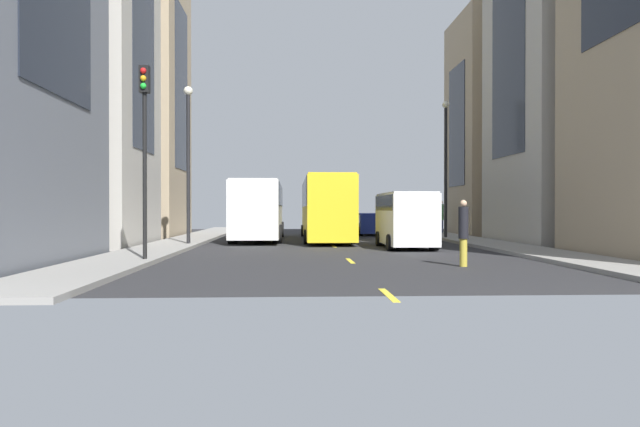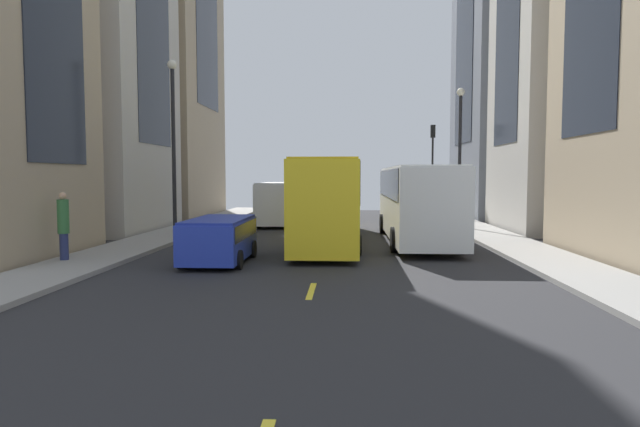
% 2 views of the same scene
% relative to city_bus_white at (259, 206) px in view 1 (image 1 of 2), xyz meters
% --- Properties ---
extents(ground_plane, '(42.30, 42.30, 0.00)m').
position_rel_city_bus_white_xyz_m(ground_plane, '(3.98, -1.78, -2.01)').
color(ground_plane, '#28282B').
extents(sidewalk_west, '(2.57, 44.00, 0.15)m').
position_rel_city_bus_white_xyz_m(sidewalk_west, '(-3.88, -1.78, -1.93)').
color(sidewalk_west, gray).
rests_on(sidewalk_west, ground).
extents(sidewalk_east, '(2.57, 44.00, 0.15)m').
position_rel_city_bus_white_xyz_m(sidewalk_east, '(11.85, -1.78, -1.93)').
color(sidewalk_east, gray).
rests_on(sidewalk_east, ground).
extents(lane_stripe_0, '(0.16, 2.00, 0.01)m').
position_rel_city_bus_white_xyz_m(lane_stripe_0, '(3.98, -22.78, -2.00)').
color(lane_stripe_0, yellow).
rests_on(lane_stripe_0, ground).
extents(lane_stripe_1, '(0.16, 2.00, 0.01)m').
position_rel_city_bus_white_xyz_m(lane_stripe_1, '(3.98, -14.38, -2.00)').
color(lane_stripe_1, yellow).
rests_on(lane_stripe_1, ground).
extents(lane_stripe_2, '(0.16, 2.00, 0.01)m').
position_rel_city_bus_white_xyz_m(lane_stripe_2, '(3.98, -5.98, -2.00)').
color(lane_stripe_2, yellow).
rests_on(lane_stripe_2, ground).
extents(lane_stripe_3, '(0.16, 2.00, 0.01)m').
position_rel_city_bus_white_xyz_m(lane_stripe_3, '(3.98, 2.42, -2.00)').
color(lane_stripe_3, yellow).
rests_on(lane_stripe_3, ground).
extents(lane_stripe_4, '(0.16, 2.00, 0.01)m').
position_rel_city_bus_white_xyz_m(lane_stripe_4, '(3.98, 10.82, -2.00)').
color(lane_stripe_4, yellow).
rests_on(lane_stripe_4, ground).
extents(lane_stripe_5, '(0.16, 2.00, 0.01)m').
position_rel_city_bus_white_xyz_m(lane_stripe_5, '(3.98, 19.22, -2.00)').
color(lane_stripe_5, yellow).
rests_on(lane_stripe_5, ground).
extents(building_west_1, '(6.38, 7.73, 20.83)m').
position_rel_city_bus_white_xyz_m(building_west_1, '(-8.53, -5.33, 8.41)').
color(building_west_1, '#B7B2A8').
rests_on(building_west_1, ground).
extents(building_west_2, '(6.39, 7.95, 19.67)m').
position_rel_city_bus_white_xyz_m(building_west_2, '(-8.53, 4.75, 7.83)').
color(building_west_2, tan).
rests_on(building_west_2, ground).
extents(building_east_1, '(6.26, 8.64, 20.57)m').
position_rel_city_bus_white_xyz_m(building_east_1, '(16.43, -4.12, 8.28)').
color(building_east_1, '#B7B2A8').
rests_on(building_east_1, ground).
extents(building_east_2, '(9.10, 7.05, 15.11)m').
position_rel_city_bus_white_xyz_m(building_east_2, '(17.84, 5.68, 5.55)').
color(building_east_2, tan).
rests_on(building_east_2, ground).
extents(city_bus_white, '(2.80, 11.62, 3.35)m').
position_rel_city_bus_white_xyz_m(city_bus_white, '(0.00, 0.00, 0.00)').
color(city_bus_white, silver).
rests_on(city_bus_white, ground).
extents(streetcar_yellow, '(2.70, 14.04, 3.59)m').
position_rel_city_bus_white_xyz_m(streetcar_yellow, '(3.89, 0.12, 0.12)').
color(streetcar_yellow, yellow).
rests_on(streetcar_yellow, ground).
extents(delivery_van_white, '(2.25, 5.47, 2.58)m').
position_rel_city_bus_white_xyz_m(delivery_van_white, '(7.23, -7.55, -0.49)').
color(delivery_van_white, white).
rests_on(delivery_van_white, ground).
extents(car_blue_0, '(2.03, 4.13, 1.53)m').
position_rel_city_bus_white_xyz_m(car_blue_0, '(7.42, 6.40, -1.11)').
color(car_blue_0, '#2338AD').
rests_on(car_blue_0, ground).
extents(pedestrian_crossing_mid, '(0.32, 0.32, 2.11)m').
position_rel_city_bus_white_xyz_m(pedestrian_crossing_mid, '(7.36, -16.62, -0.87)').
color(pedestrian_crossing_mid, gold).
rests_on(pedestrian_crossing_mid, ground).
extents(pedestrian_walking_far, '(0.37, 0.37, 2.27)m').
position_rel_city_bus_white_xyz_m(pedestrian_walking_far, '(12.55, 6.97, -0.65)').
color(pedestrian_walking_far, navy).
rests_on(pedestrian_walking_far, ground).
extents(traffic_light_near_corner, '(0.32, 0.44, 6.47)m').
position_rel_city_bus_white_xyz_m(traffic_light_near_corner, '(-3.00, -15.01, 2.59)').
color(traffic_light_near_corner, black).
rests_on(traffic_light_near_corner, ground).
extents(streetlamp_near, '(0.44, 0.44, 7.63)m').
position_rel_city_bus_white_xyz_m(streetlamp_near, '(-3.10, -5.90, 2.77)').
color(streetlamp_near, black).
rests_on(streetlamp_near, ground).
extents(streetlamp_far, '(0.44, 0.44, 8.08)m').
position_rel_city_bus_white_xyz_m(streetlamp_far, '(11.06, -0.10, 3.01)').
color(streetlamp_far, black).
rests_on(streetlamp_far, ground).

